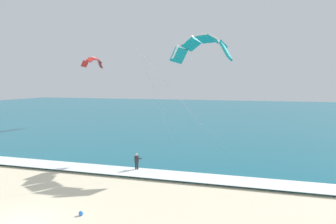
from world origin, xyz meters
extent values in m
plane|color=beige|center=(0.00, 0.00, 0.00)|extent=(200.00, 200.00, 0.00)
cube|color=#146075|center=(0.00, 70.55, 0.10)|extent=(200.00, 120.00, 0.20)
cube|color=white|center=(0.00, 11.55, 0.22)|extent=(200.00, 2.81, 0.04)
ellipsoid|color=#E04C38|center=(1.70, 12.42, 0.03)|extent=(0.72, 1.46, 0.05)
cube|color=black|center=(1.70, 12.66, 0.07)|extent=(0.17, 0.09, 0.04)
cube|color=black|center=(1.70, 12.17, 0.07)|extent=(0.17, 0.09, 0.04)
cylinder|color=#232328|center=(1.60, 12.44, 0.42)|extent=(0.14, 0.14, 0.84)
cylinder|color=#232328|center=(1.80, 12.40, 0.42)|extent=(0.14, 0.14, 0.84)
cube|color=#232328|center=(1.70, 12.42, 1.14)|extent=(0.37, 0.27, 0.60)
sphere|color=beige|center=(1.70, 12.42, 1.58)|extent=(0.22, 0.22, 0.22)
cylinder|color=#232328|center=(1.56, 12.61, 1.19)|extent=(0.19, 0.51, 0.22)
cylinder|color=#232328|center=(1.91, 12.54, 1.19)|extent=(0.19, 0.51, 0.22)
cylinder|color=black|center=(1.78, 12.79, 1.19)|extent=(0.55, 0.15, 0.04)
cube|color=#3F3F42|center=(1.72, 12.53, 0.92)|extent=(0.13, 0.10, 0.10)
cube|color=teal|center=(8.68, 17.97, 10.95)|extent=(1.31, 1.89, 1.90)
cube|color=white|center=(8.40, 17.48, 11.28)|extent=(1.01, 0.70, 1.51)
cube|color=teal|center=(7.70, 19.13, 12.10)|extent=(1.91, 2.09, 1.52)
cube|color=white|center=(7.42, 18.64, 12.42)|extent=(1.45, 0.97, 0.99)
cube|color=teal|center=(6.20, 20.21, 12.51)|extent=(2.23, 2.10, 0.80)
cube|color=white|center=(5.91, 19.73, 12.84)|extent=(1.59, 1.08, 0.24)
cube|color=teal|center=(4.50, 20.97, 12.10)|extent=(2.29, 1.91, 1.52)
cube|color=white|center=(4.22, 20.49, 12.42)|extent=(1.46, 0.99, 0.99)
cube|color=teal|center=(3.01, 21.24, 10.95)|extent=(2.05, 1.57, 1.90)
cube|color=white|center=(2.73, 20.76, 11.28)|extent=(1.08, 0.74, 1.51)
cylinder|color=#B2B2B7|center=(5.15, 15.38, 6.08)|extent=(7.09, 5.21, 9.77)
cylinder|color=#B2B2B7|center=(2.32, 17.02, 6.08)|extent=(1.41, 8.47, 9.77)
cube|color=red|center=(-19.43, 38.53, 11.22)|extent=(1.07, 1.07, 1.34)
cube|color=white|center=(-19.80, 38.58, 11.47)|extent=(0.28, 0.78, 1.04)
cube|color=red|center=(-18.90, 39.45, 11.99)|extent=(1.11, 1.24, 1.10)
cube|color=white|center=(-19.27, 39.50, 12.24)|extent=(0.33, 1.08, 0.69)
cube|color=red|center=(-18.58, 40.69, 12.26)|extent=(1.11, 1.33, 0.61)
cube|color=white|center=(-18.95, 40.74, 12.51)|extent=(0.35, 1.17, 0.17)
cube|color=red|center=(-18.56, 41.97, 11.99)|extent=(1.07, 1.45, 1.10)
cube|color=white|center=(-18.92, 42.02, 12.24)|extent=(0.33, 1.11, 0.69)
cube|color=red|center=(-18.82, 43.00, 11.22)|extent=(1.00, 1.29, 1.34)
cube|color=white|center=(-19.19, 43.05, 11.47)|extent=(0.28, 0.81, 1.04)
sphere|color=#337FE5|center=(2.50, 2.05, 0.14)|extent=(0.29, 0.29, 0.29)
camera|label=1|loc=(13.69, -15.40, 8.03)|focal=36.75mm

